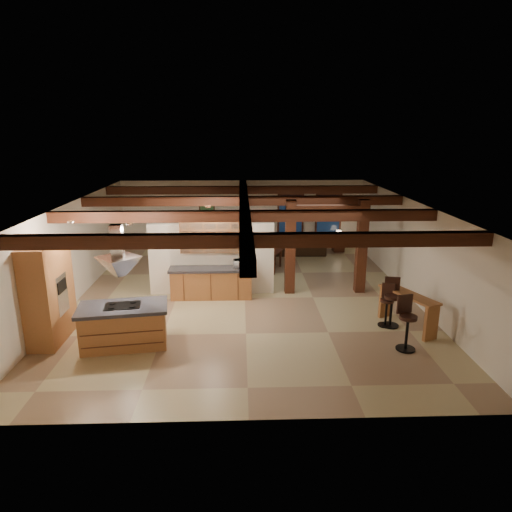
{
  "coord_description": "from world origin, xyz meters",
  "views": [
    {
      "loc": [
        -0.11,
        -12.92,
        4.91
      ],
      "look_at": [
        0.36,
        0.5,
        1.18
      ],
      "focal_mm": 32.0,
      "sensor_mm": 36.0,
      "label": 1
    }
  ],
  "objects_px": {
    "bar_counter": "(408,305)",
    "dining_table": "(254,259)",
    "kitchen_island": "(124,325)",
    "sofa": "(297,246)"
  },
  "relations": [
    {
      "from": "bar_counter",
      "to": "dining_table",
      "type": "bearing_deg",
      "value": 124.66
    },
    {
      "from": "kitchen_island",
      "to": "sofa",
      "type": "height_order",
      "value": "kitchen_island"
    },
    {
      "from": "sofa",
      "to": "bar_counter",
      "type": "distance_m",
      "value": 7.55
    },
    {
      "from": "kitchen_island",
      "to": "sofa",
      "type": "bearing_deg",
      "value": 58.0
    },
    {
      "from": "bar_counter",
      "to": "kitchen_island",
      "type": "bearing_deg",
      "value": -173.8
    },
    {
      "from": "sofa",
      "to": "bar_counter",
      "type": "height_order",
      "value": "bar_counter"
    },
    {
      "from": "sofa",
      "to": "bar_counter",
      "type": "relative_size",
      "value": 1.29
    },
    {
      "from": "dining_table",
      "to": "sofa",
      "type": "relative_size",
      "value": 0.83
    },
    {
      "from": "kitchen_island",
      "to": "dining_table",
      "type": "distance_m",
      "value": 6.96
    },
    {
      "from": "kitchen_island",
      "to": "bar_counter",
      "type": "distance_m",
      "value": 7.01
    }
  ]
}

